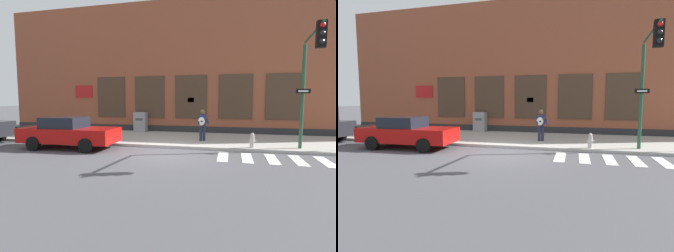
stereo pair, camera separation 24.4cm
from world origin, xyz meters
The scene contains 9 objects.
ground_plane centered at (0.00, 0.00, 0.00)m, with size 160.00×160.00×0.00m, color #4C4C51.
sidewalk centered at (0.00, 4.10, 0.07)m, with size 28.00×5.52×0.14m.
building_backdrop centered at (0.00, 8.85, 4.53)m, with size 28.00×4.06×9.08m.
crosswalk centered at (4.79, 0.03, 0.01)m, with size 5.20×1.90×0.01m.
red_car centered at (-4.93, 0.23, 0.77)m, with size 4.64×2.06×1.53m.
busker centered at (1.20, 3.20, 1.10)m, with size 0.77×0.63×1.69m.
traffic_light centered at (5.69, 0.76, 3.53)m, with size 0.70×3.46×4.83m.
utility_box centered at (-3.47, 6.41, 0.81)m, with size 0.85×0.65×1.35m.
fire_hydrant centered at (3.66, 1.68, 0.48)m, with size 0.38×0.20×0.70m.
Camera 1 is at (2.72, -10.84, 2.35)m, focal length 28.00 mm.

